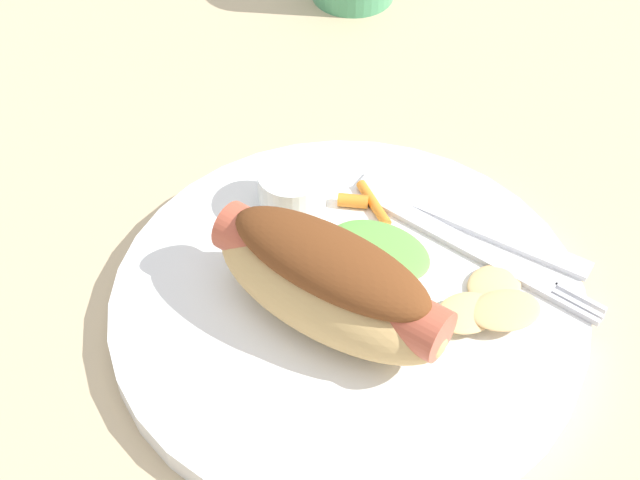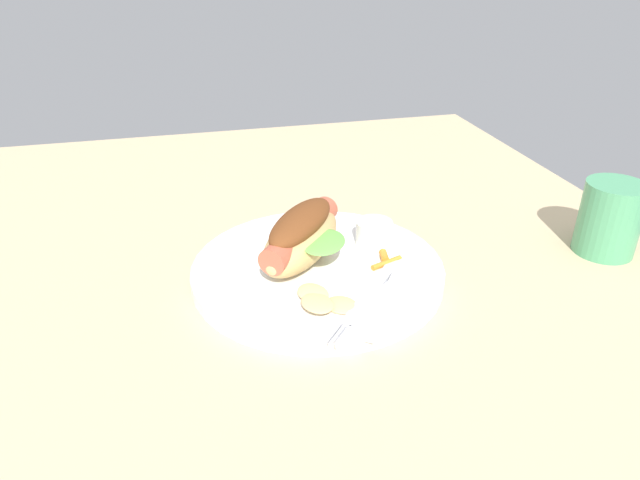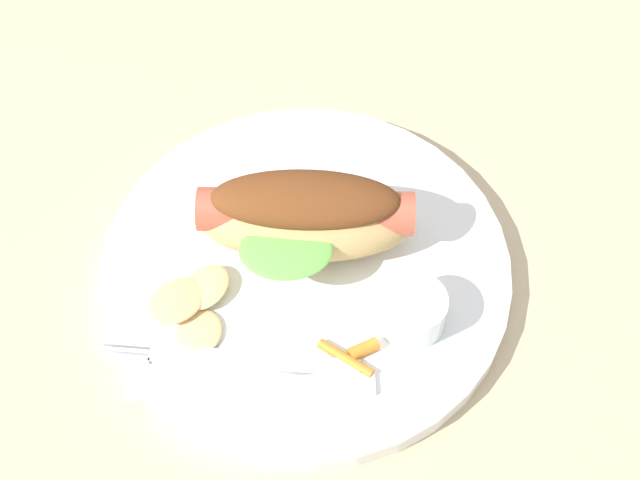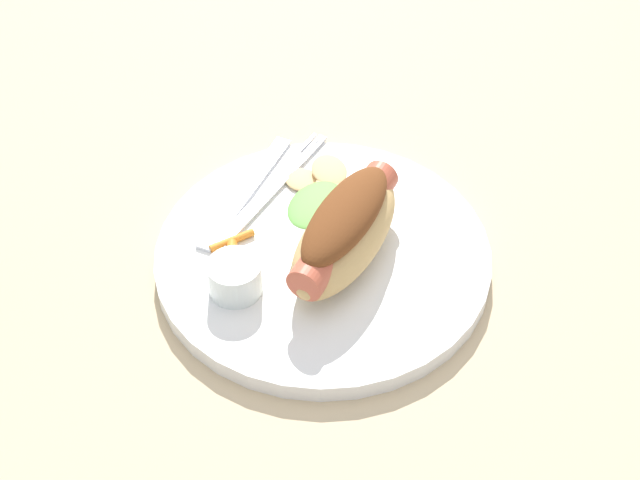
# 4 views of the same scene
# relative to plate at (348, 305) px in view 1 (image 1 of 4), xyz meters

# --- Properties ---
(ground_plane) EXTENTS (1.20, 0.90, 0.02)m
(ground_plane) POSITION_rel_plate_xyz_m (0.04, -0.01, -0.02)
(ground_plane) COLOR tan
(plate) EXTENTS (0.28, 0.28, 0.02)m
(plate) POSITION_rel_plate_xyz_m (0.00, 0.00, 0.00)
(plate) COLOR white
(plate) RESTS_ON ground_plane
(hot_dog) EXTENTS (0.15, 0.13, 0.06)m
(hot_dog) POSITION_rel_plate_xyz_m (-0.01, -0.02, 0.04)
(hot_dog) COLOR tan
(hot_dog) RESTS_ON plate
(sauce_ramekin) EXTENTS (0.04, 0.04, 0.03)m
(sauce_ramekin) POSITION_rel_plate_xyz_m (-0.03, 0.08, 0.02)
(sauce_ramekin) COLOR white
(sauce_ramekin) RESTS_ON plate
(fork) EXTENTS (0.13, 0.12, 0.00)m
(fork) POSITION_rel_plate_xyz_m (0.08, 0.03, 0.01)
(fork) COLOR silver
(fork) RESTS_ON plate
(knife) EXTENTS (0.14, 0.10, 0.00)m
(knife) POSITION_rel_plate_xyz_m (0.08, 0.05, 0.01)
(knife) COLOR silver
(knife) RESTS_ON plate
(chips_pile) EXTENTS (0.07, 0.07, 0.01)m
(chips_pile) POSITION_rel_plate_xyz_m (0.08, -0.01, 0.01)
(chips_pile) COLOR #E8BF7E
(chips_pile) RESTS_ON plate
(carrot_garnish) EXTENTS (0.03, 0.04, 0.01)m
(carrot_garnish) POSITION_rel_plate_xyz_m (0.01, 0.07, 0.01)
(carrot_garnish) COLOR orange
(carrot_garnish) RESTS_ON plate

